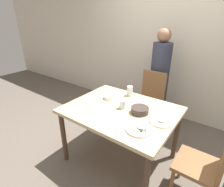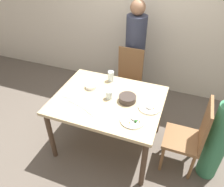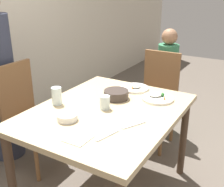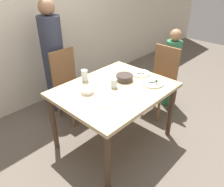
% 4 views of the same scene
% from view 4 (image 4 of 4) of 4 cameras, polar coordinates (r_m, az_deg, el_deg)
% --- Properties ---
extents(ground_plane, '(10.00, 10.00, 0.00)m').
position_cam_4_polar(ground_plane, '(2.85, 0.59, -11.99)').
color(ground_plane, '#60564C').
extents(wall_back, '(10.00, 0.06, 2.70)m').
position_cam_4_polar(wall_back, '(3.42, -20.07, 18.96)').
color(wall_back, beige).
rests_on(wall_back, ground_plane).
extents(dining_table, '(1.25, 0.99, 0.76)m').
position_cam_4_polar(dining_table, '(2.45, 0.67, -0.27)').
color(dining_table, tan).
rests_on(dining_table, ground_plane).
extents(chair_adult_spot, '(0.40, 0.40, 0.97)m').
position_cam_4_polar(chair_adult_spot, '(3.08, -11.08, 2.53)').
color(chair_adult_spot, brown).
rests_on(chair_adult_spot, ground_plane).
extents(chair_child_spot, '(0.40, 0.40, 0.97)m').
position_cam_4_polar(chair_child_spot, '(3.22, 12.53, 3.64)').
color(chair_child_spot, brown).
rests_on(chair_child_spot, ground_plane).
extents(person_adult, '(0.30, 0.30, 1.59)m').
position_cam_4_polar(person_adult, '(3.23, -14.88, 7.94)').
color(person_adult, '#33384C').
rests_on(person_adult, ground_plane).
extents(person_child, '(0.22, 0.22, 1.18)m').
position_cam_4_polar(person_child, '(3.43, 15.06, 5.75)').
color(person_child, '#387F56').
rests_on(person_child, ground_plane).
extents(bowl_curry, '(0.20, 0.20, 0.07)m').
position_cam_4_polar(bowl_curry, '(2.57, 3.27, 4.23)').
color(bowl_curry, '#3D332D').
rests_on(bowl_curry, dining_table).
extents(plate_rice_adult, '(0.25, 0.25, 0.05)m').
position_cam_4_polar(plate_rice_adult, '(2.54, 10.50, 2.87)').
color(plate_rice_adult, white).
rests_on(plate_rice_adult, dining_table).
extents(plate_rice_child, '(0.24, 0.24, 0.05)m').
position_cam_4_polar(plate_rice_child, '(2.75, 7.43, 5.30)').
color(plate_rice_child, white).
rests_on(plate_rice_child, dining_table).
extents(bowl_rice_small, '(0.14, 0.14, 0.04)m').
position_cam_4_polar(bowl_rice_small, '(2.32, -6.52, 0.69)').
color(bowl_rice_small, white).
rests_on(bowl_rice_small, dining_table).
extents(glass_water_tall, '(0.08, 0.08, 0.13)m').
position_cam_4_polar(glass_water_tall, '(2.56, -7.19, 4.70)').
color(glass_water_tall, silver).
rests_on(glass_water_tall, dining_table).
extents(glass_water_short, '(0.07, 0.07, 0.10)m').
position_cam_4_polar(glass_water_short, '(2.40, 0.48, 2.71)').
color(glass_water_short, silver).
rests_on(glass_water_short, dining_table).
extents(napkin_folded, '(0.14, 0.14, 0.01)m').
position_cam_4_polar(napkin_folded, '(2.10, -6.06, -3.30)').
color(napkin_folded, white).
rests_on(napkin_folded, dining_table).
extents(fork_steel, '(0.18, 0.06, 0.01)m').
position_cam_4_polar(fork_steel, '(2.09, -1.17, -3.38)').
color(fork_steel, silver).
rests_on(fork_steel, dining_table).
extents(spoon_steel, '(0.17, 0.10, 0.01)m').
position_cam_4_polar(spoon_steel, '(2.17, 4.04, -1.98)').
color(spoon_steel, silver).
rests_on(spoon_steel, dining_table).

